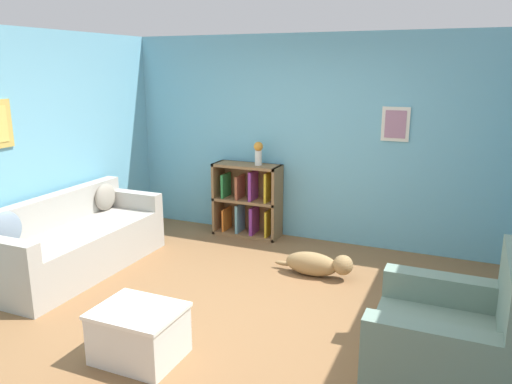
% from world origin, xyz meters
% --- Properties ---
extents(ground_plane, '(14.00, 14.00, 0.00)m').
position_xyz_m(ground_plane, '(0.00, 0.00, 0.00)').
color(ground_plane, brown).
extents(wall_back, '(5.60, 0.13, 2.60)m').
position_xyz_m(wall_back, '(0.00, 2.25, 1.30)').
color(wall_back, '#6BADC6').
rests_on(wall_back, ground_plane).
extents(wall_left, '(0.13, 5.00, 2.60)m').
position_xyz_m(wall_left, '(-2.55, -0.00, 1.30)').
color(wall_left, '#6BADC6').
rests_on(wall_left, ground_plane).
extents(couch, '(0.82, 2.08, 0.85)m').
position_xyz_m(couch, '(-2.07, 0.17, 0.32)').
color(couch, '#ADA89E').
rests_on(couch, ground_plane).
extents(bookshelf, '(0.89, 0.34, 0.96)m').
position_xyz_m(bookshelf, '(-0.82, 2.03, 0.47)').
color(bookshelf, olive).
rests_on(bookshelf, ground_plane).
extents(recliner_chair, '(1.01, 1.03, 1.00)m').
position_xyz_m(recliner_chair, '(1.86, -0.37, 0.34)').
color(recliner_chair, gray).
rests_on(recliner_chair, ground_plane).
extents(coffee_table, '(0.65, 0.53, 0.41)m').
position_xyz_m(coffee_table, '(-0.38, -0.98, 0.22)').
color(coffee_table, silver).
rests_on(coffee_table, ground_plane).
extents(dog, '(0.89, 0.23, 0.28)m').
position_xyz_m(dog, '(0.44, 1.06, 0.14)').
color(dog, '#9E7A4C').
rests_on(dog, ground_plane).
extents(vase, '(0.12, 0.12, 0.30)m').
position_xyz_m(vase, '(-0.66, 2.01, 1.14)').
color(vase, silver).
rests_on(vase, bookshelf).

